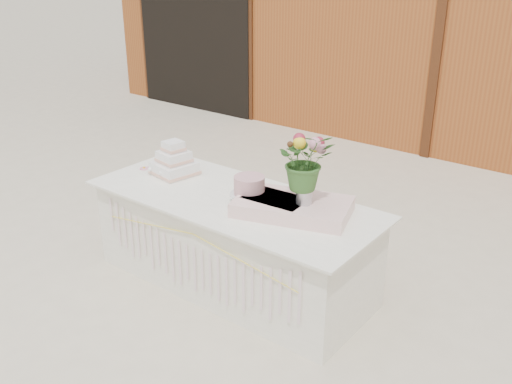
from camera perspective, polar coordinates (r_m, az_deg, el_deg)
ground at (r=4.83m, az=-2.21°, el=-8.99°), size 80.00×80.00×0.00m
barn at (r=9.54m, az=22.40°, el=16.07°), size 12.60×4.60×3.30m
cake_table at (r=4.64m, az=-2.33°, el=-4.95°), size 2.40×1.00×0.77m
wedding_cake at (r=4.96m, az=-8.18°, el=2.87°), size 0.38×0.38×0.30m
pink_cake_stand at (r=4.34m, az=-0.67°, el=0.37°), size 0.30×0.30×0.22m
satin_runner at (r=4.20m, az=3.68°, el=-1.47°), size 0.94×0.71×0.11m
flower_vase at (r=4.10m, az=4.86°, el=-0.10°), size 0.12×0.12×0.16m
bouquet at (r=3.99m, az=5.00°, el=3.82°), size 0.52×0.51×0.43m
loose_flowers at (r=5.19m, az=-9.94°, el=2.59°), size 0.24×0.41×0.02m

